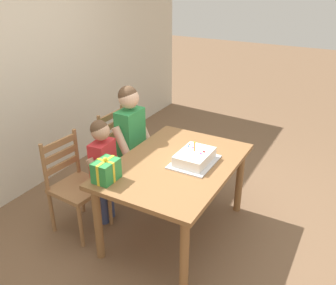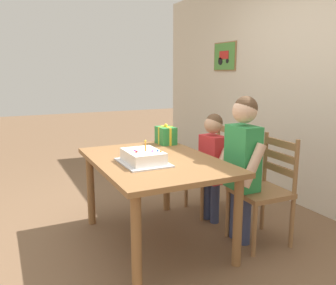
{
  "view_description": "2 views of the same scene",
  "coord_description": "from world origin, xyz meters",
  "views": [
    {
      "loc": [
        -2.46,
        -1.29,
        2.26
      ],
      "look_at": [
        -0.01,
        0.07,
        0.92
      ],
      "focal_mm": 38.93,
      "sensor_mm": 36.0,
      "label": 1
    },
    {
      "loc": [
        2.58,
        -1.13,
        1.45
      ],
      "look_at": [
        0.06,
        0.09,
        0.88
      ],
      "focal_mm": 37.49,
      "sensor_mm": 36.0,
      "label": 2
    }
  ],
  "objects": [
    {
      "name": "back_wall",
      "position": [
        -0.01,
        1.82,
        1.3
      ],
      "size": [
        6.4,
        0.11,
        2.6
      ],
      "color": "beige",
      "rests_on": "ground"
    },
    {
      "name": "ground_plane",
      "position": [
        0.0,
        0.0,
        0.0
      ],
      "size": [
        20.0,
        20.0,
        0.0
      ],
      "primitive_type": "plane",
      "color": "brown"
    },
    {
      "name": "child_older",
      "position": [
        0.29,
        0.67,
        0.76
      ],
      "size": [
        0.45,
        0.26,
        1.26
      ],
      "color": "#38426B",
      "rests_on": "ground"
    },
    {
      "name": "chair_left",
      "position": [
        -0.38,
        0.84,
        0.47
      ],
      "size": [
        0.45,
        0.45,
        0.92
      ],
      "color": "#996B42",
      "rests_on": "ground"
    },
    {
      "name": "gift_box_red_large",
      "position": [
        -0.52,
        0.35,
        0.83
      ],
      "size": [
        0.21,
        0.16,
        0.21
      ],
      "color": "#2D8E42",
      "rests_on": "dining_table"
    },
    {
      "name": "birthday_cake",
      "position": [
        0.09,
        -0.14,
        0.79
      ],
      "size": [
        0.44,
        0.34,
        0.19
      ],
      "color": "silver",
      "rests_on": "dining_table"
    },
    {
      "name": "chair_right",
      "position": [
        0.39,
        0.84,
        0.47
      ],
      "size": [
        0.44,
        0.44,
        0.92
      ],
      "color": "#996B42",
      "rests_on": "ground"
    },
    {
      "name": "child_younger",
      "position": [
        -0.16,
        0.67,
        0.65
      ],
      "size": [
        0.4,
        0.23,
        1.06
      ],
      "color": "#38426B",
      "rests_on": "ground"
    },
    {
      "name": "dining_table",
      "position": [
        0.0,
        0.0,
        0.64
      ],
      "size": [
        1.38,
        0.96,
        0.74
      ],
      "color": "olive",
      "rests_on": "ground"
    }
  ]
}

